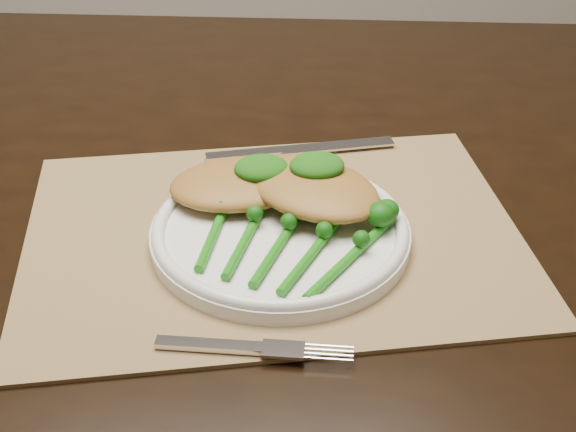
{
  "coord_description": "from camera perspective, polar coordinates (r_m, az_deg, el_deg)",
  "views": [
    {
      "loc": [
        -0.07,
        -0.8,
        1.2
      ],
      "look_at": [
        -0.01,
        -0.18,
        0.78
      ],
      "focal_mm": 50.0,
      "sensor_mm": 36.0,
      "label": 1
    }
  ],
  "objects": [
    {
      "name": "dining_table",
      "position": [
        1.14,
        -5.04,
        -12.35
      ],
      "size": [
        1.72,
        1.13,
        0.75
      ],
      "rotation": [
        0.0,
        0.0,
        -0.15
      ],
      "color": "black",
      "rests_on": "ground"
    },
    {
      "name": "chicken_fillet_left",
      "position": [
        0.79,
        -3.39,
        2.34
      ],
      "size": [
        0.15,
        0.11,
        0.03
      ],
      "primitive_type": "ellipsoid",
      "rotation": [
        0.0,
        0.0,
        0.13
      ],
      "color": "#A4712F",
      "rests_on": "dinner_plate"
    },
    {
      "name": "knife",
      "position": [
        0.9,
        -0.4,
        4.63
      ],
      "size": [
        0.21,
        0.04,
        0.01
      ],
      "rotation": [
        0.0,
        0.0,
        0.09
      ],
      "color": "silver",
      "rests_on": "placemat"
    },
    {
      "name": "broccolini_bundle",
      "position": [
        0.73,
        -0.5,
        -1.83
      ],
      "size": [
        0.22,
        0.22,
        0.04
      ],
      "rotation": [
        0.0,
        0.0,
        -0.49
      ],
      "color": "#166C0E",
      "rests_on": "dinner_plate"
    },
    {
      "name": "chicken_fillet_right",
      "position": [
        0.77,
        1.73,
        2.03
      ],
      "size": [
        0.17,
        0.17,
        0.03
      ],
      "primitive_type": "ellipsoid",
      "rotation": [
        0.0,
        0.0,
        -0.79
      ],
      "color": "#A4712F",
      "rests_on": "dinner_plate"
    },
    {
      "name": "placemat",
      "position": [
        0.77,
        -1.07,
        -1.31
      ],
      "size": [
        0.49,
        0.36,
        0.0
      ],
      "primitive_type": "cube",
      "rotation": [
        0.0,
        0.0,
        0.04
      ],
      "color": "olive",
      "rests_on": "dining_table"
    },
    {
      "name": "pesto_dollop_left",
      "position": [
        0.79,
        -1.9,
        3.42
      ],
      "size": [
        0.05,
        0.05,
        0.02
      ],
      "primitive_type": "ellipsoid",
      "color": "#104509",
      "rests_on": "chicken_fillet_left"
    },
    {
      "name": "dinner_plate",
      "position": [
        0.75,
        -0.55,
        -1.07
      ],
      "size": [
        0.24,
        0.24,
        0.02
      ],
      "color": "white",
      "rests_on": "placemat"
    },
    {
      "name": "pesto_dollop_right",
      "position": [
        0.78,
        2.08,
        3.6
      ],
      "size": [
        0.05,
        0.05,
        0.02
      ],
      "primitive_type": "ellipsoid",
      "color": "#104509",
      "rests_on": "chicken_fillet_right"
    },
    {
      "name": "fork",
      "position": [
        0.64,
        -1.51,
        -9.43
      ],
      "size": [
        0.16,
        0.04,
        0.0
      ],
      "rotation": [
        0.0,
        0.0,
        -0.19
      ],
      "color": "silver",
      "rests_on": "placemat"
    }
  ]
}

